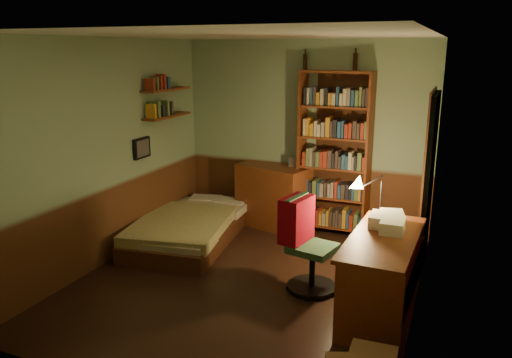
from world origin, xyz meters
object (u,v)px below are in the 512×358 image
at_px(bed, 189,219).
at_px(desk, 381,275).
at_px(dresser, 273,196).
at_px(desk_lamp, 382,184).
at_px(bookshelf, 334,154).
at_px(office_chair, 313,240).
at_px(mini_stereo, 299,162).

xyz_separation_m(bed, desk, (2.63, -0.92, 0.09)).
xyz_separation_m(dresser, desk_lamp, (1.66, -1.15, 0.65)).
bearing_deg(desk_lamp, dresser, 139.13).
relative_size(bookshelf, desk, 1.53).
bearing_deg(bookshelf, bed, -143.74).
xyz_separation_m(desk_lamp, office_chair, (-0.58, -0.54, -0.53)).
height_order(bookshelf, office_chair, bookshelf).
relative_size(desk, office_chair, 1.29).
distance_m(bookshelf, desk, 2.29).
height_order(bed, office_chair, office_chair).
bearing_deg(desk_lamp, mini_stereo, 129.98).
relative_size(dresser, office_chair, 0.89).
bearing_deg(desk_lamp, desk, -84.22).
bearing_deg(bed, desk, -27.02).
distance_m(mini_stereo, desk_lamp, 1.84).
bearing_deg(dresser, bookshelf, 20.66).
relative_size(bed, bookshelf, 0.91).
bearing_deg(office_chair, mini_stereo, 124.21).
relative_size(bed, office_chair, 1.78).
relative_size(dresser, bookshelf, 0.45).
height_order(bed, bookshelf, bookshelf).
height_order(dresser, office_chair, office_chair).
xyz_separation_m(bed, dresser, (0.82, 0.94, 0.15)).
bearing_deg(dresser, mini_stereo, 35.48).
distance_m(desk, desk_lamp, 1.02).
bearing_deg(bookshelf, desk, -59.10).
distance_m(bed, office_chair, 2.05).
xyz_separation_m(bed, bookshelf, (1.66, 1.03, 0.80)).
height_order(dresser, desk_lamp, desk_lamp).
xyz_separation_m(mini_stereo, bookshelf, (0.51, -0.04, 0.15)).
distance_m(desk_lamp, office_chair, 0.95).
distance_m(bed, desk_lamp, 2.61).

